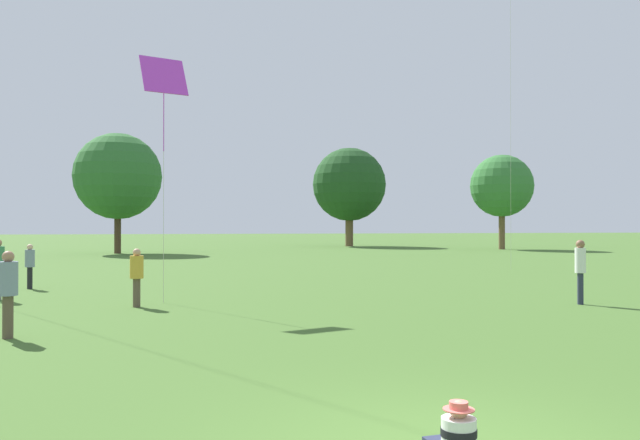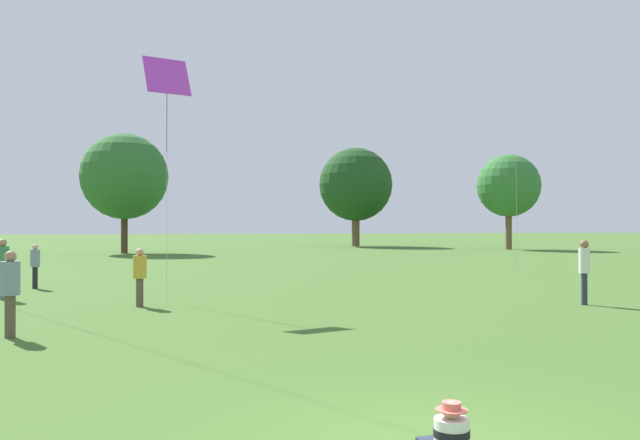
{
  "view_description": "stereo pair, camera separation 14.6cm",
  "coord_description": "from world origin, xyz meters",
  "px_view_note": "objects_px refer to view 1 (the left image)",
  "views": [
    {
      "loc": [
        -2.45,
        -5.59,
        2.2
      ],
      "look_at": [
        0.03,
        5.76,
        2.29
      ],
      "focal_mm": 35.0,
      "sensor_mm": 36.0,
      "label": 1
    },
    {
      "loc": [
        -2.31,
        -5.62,
        2.2
      ],
      "look_at": [
        0.03,
        5.76,
        2.29
      ],
      "focal_mm": 35.0,
      "sensor_mm": 36.0,
      "label": 2
    }
  ],
  "objects_px": {
    "seated_toddler": "(457,434)",
    "person_standing_6": "(8,286)",
    "person_standing_2": "(137,272)",
    "distant_tree_2": "(349,185)",
    "person_standing_4": "(30,262)",
    "distant_tree_0": "(118,176)",
    "kite_2": "(164,79)",
    "distant_tree_1": "(502,186)",
    "person_standing_0": "(580,265)"
  },
  "relations": [
    {
      "from": "person_standing_4",
      "to": "distant_tree_1",
      "type": "distance_m",
      "value": 43.97
    },
    {
      "from": "person_standing_4",
      "to": "distant_tree_0",
      "type": "height_order",
      "value": "distant_tree_0"
    },
    {
      "from": "person_standing_0",
      "to": "distant_tree_1",
      "type": "xyz_separation_m",
      "value": [
        17.32,
        36.12,
        4.62
      ]
    },
    {
      "from": "seated_toddler",
      "to": "distant_tree_2",
      "type": "bearing_deg",
      "value": 70.3
    },
    {
      "from": "person_standing_6",
      "to": "distant_tree_0",
      "type": "bearing_deg",
      "value": -17.18
    },
    {
      "from": "distant_tree_2",
      "to": "seated_toddler",
      "type": "bearing_deg",
      "value": -104.0
    },
    {
      "from": "distant_tree_0",
      "to": "person_standing_2",
      "type": "bearing_deg",
      "value": -83.46
    },
    {
      "from": "person_standing_2",
      "to": "distant_tree_2",
      "type": "distance_m",
      "value": 48.6
    },
    {
      "from": "seated_toddler",
      "to": "person_standing_6",
      "type": "distance_m",
      "value": 9.6
    },
    {
      "from": "person_standing_0",
      "to": "person_standing_4",
      "type": "height_order",
      "value": "person_standing_0"
    },
    {
      "from": "person_standing_2",
      "to": "person_standing_4",
      "type": "xyz_separation_m",
      "value": [
        -3.94,
        5.67,
        -0.01
      ]
    },
    {
      "from": "person_standing_0",
      "to": "distant_tree_1",
      "type": "relative_size",
      "value": 0.21
    },
    {
      "from": "person_standing_6",
      "to": "distant_tree_1",
      "type": "relative_size",
      "value": 0.2
    },
    {
      "from": "person_standing_4",
      "to": "person_standing_6",
      "type": "height_order",
      "value": "person_standing_6"
    },
    {
      "from": "distant_tree_0",
      "to": "distant_tree_1",
      "type": "relative_size",
      "value": 1.08
    },
    {
      "from": "person_standing_2",
      "to": "person_standing_6",
      "type": "relative_size",
      "value": 0.92
    },
    {
      "from": "person_standing_2",
      "to": "distant_tree_2",
      "type": "xyz_separation_m",
      "value": [
        17.92,
        44.85,
        5.44
      ]
    },
    {
      "from": "person_standing_0",
      "to": "distant_tree_0",
      "type": "relative_size",
      "value": 0.19
    },
    {
      "from": "person_standing_4",
      "to": "distant_tree_2",
      "type": "bearing_deg",
      "value": 9.35
    },
    {
      "from": "person_standing_4",
      "to": "kite_2",
      "type": "distance_m",
      "value": 8.64
    },
    {
      "from": "seated_toddler",
      "to": "person_standing_4",
      "type": "xyz_separation_m",
      "value": [
        -7.72,
        17.48,
        0.71
      ]
    },
    {
      "from": "person_standing_2",
      "to": "kite_2",
      "type": "bearing_deg",
      "value": -81.48
    },
    {
      "from": "person_standing_0",
      "to": "kite_2",
      "type": "height_order",
      "value": "kite_2"
    },
    {
      "from": "distant_tree_0",
      "to": "distant_tree_1",
      "type": "distance_m",
      "value": 33.07
    },
    {
      "from": "person_standing_4",
      "to": "distant_tree_2",
      "type": "relative_size",
      "value": 0.15
    },
    {
      "from": "distant_tree_0",
      "to": "person_standing_0",
      "type": "bearing_deg",
      "value": -65.71
    },
    {
      "from": "seated_toddler",
      "to": "person_standing_0",
      "type": "bearing_deg",
      "value": 44.39
    },
    {
      "from": "person_standing_0",
      "to": "person_standing_4",
      "type": "bearing_deg",
      "value": 163.74
    },
    {
      "from": "distant_tree_1",
      "to": "distant_tree_2",
      "type": "relative_size",
      "value": 0.84
    },
    {
      "from": "person_standing_6",
      "to": "person_standing_4",
      "type": "bearing_deg",
      "value": -9.26
    },
    {
      "from": "person_standing_0",
      "to": "distant_tree_2",
      "type": "xyz_separation_m",
      "value": [
        5.96,
        46.89,
        5.27
      ]
    },
    {
      "from": "kite_2",
      "to": "distant_tree_1",
      "type": "relative_size",
      "value": 0.82
    },
    {
      "from": "kite_2",
      "to": "distant_tree_0",
      "type": "height_order",
      "value": "distant_tree_0"
    },
    {
      "from": "seated_toddler",
      "to": "person_standing_0",
      "type": "xyz_separation_m",
      "value": [
        8.17,
        9.77,
        0.89
      ]
    },
    {
      "from": "seated_toddler",
      "to": "person_standing_6",
      "type": "bearing_deg",
      "value": 122.24
    },
    {
      "from": "distant_tree_2",
      "to": "kite_2",
      "type": "bearing_deg",
      "value": -111.36
    },
    {
      "from": "person_standing_2",
      "to": "person_standing_6",
      "type": "distance_m",
      "value": 4.75
    },
    {
      "from": "person_standing_6",
      "to": "distant_tree_2",
      "type": "distance_m",
      "value": 53.3
    },
    {
      "from": "distant_tree_1",
      "to": "distant_tree_2",
      "type": "bearing_deg",
      "value": 136.53
    },
    {
      "from": "seated_toddler",
      "to": "person_standing_0",
      "type": "distance_m",
      "value": 12.76
    },
    {
      "from": "seated_toddler",
      "to": "person_standing_2",
      "type": "xyz_separation_m",
      "value": [
        -3.79,
        11.81,
        0.72
      ]
    },
    {
      "from": "person_standing_2",
      "to": "kite_2",
      "type": "relative_size",
      "value": 0.22
    },
    {
      "from": "seated_toddler",
      "to": "distant_tree_2",
      "type": "height_order",
      "value": "distant_tree_2"
    },
    {
      "from": "distant_tree_2",
      "to": "person_standing_2",
      "type": "bearing_deg",
      "value": -111.78
    },
    {
      "from": "person_standing_6",
      "to": "kite_2",
      "type": "bearing_deg",
      "value": -48.63
    },
    {
      "from": "person_standing_4",
      "to": "kite_2",
      "type": "relative_size",
      "value": 0.22
    },
    {
      "from": "person_standing_4",
      "to": "distant_tree_0",
      "type": "bearing_deg",
      "value": 38.13
    },
    {
      "from": "person_standing_4",
      "to": "seated_toddler",
      "type": "bearing_deg",
      "value": -117.66
    },
    {
      "from": "kite_2",
      "to": "distant_tree_0",
      "type": "distance_m",
      "value": 32.34
    },
    {
      "from": "seated_toddler",
      "to": "person_standing_6",
      "type": "xyz_separation_m",
      "value": [
        -5.88,
        7.55,
        0.8
      ]
    }
  ]
}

